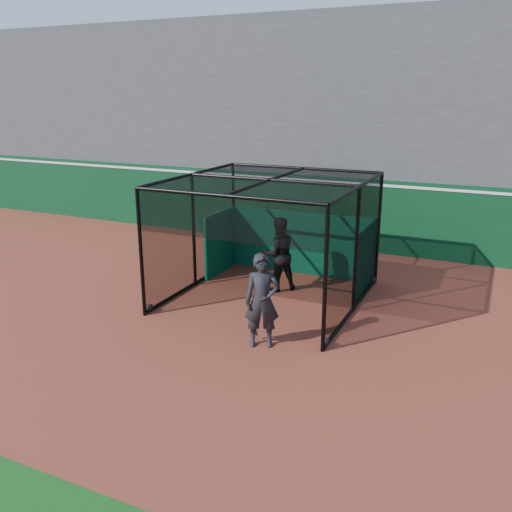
% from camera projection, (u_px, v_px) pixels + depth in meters
% --- Properties ---
extents(ground, '(120.00, 120.00, 0.00)m').
position_uv_depth(ground, '(177.00, 330.00, 12.59)').
color(ground, brown).
rests_on(ground, ground).
extents(outfield_wall, '(50.00, 0.50, 2.50)m').
position_uv_depth(outfield_wall, '(304.00, 208.00, 19.59)').
color(outfield_wall, '#0A391C').
rests_on(outfield_wall, ground).
extents(grandstand, '(50.00, 7.85, 8.95)m').
position_uv_depth(grandstand, '(339.00, 114.00, 21.94)').
color(grandstand, '#4C4C4F').
rests_on(grandstand, ground).
extents(batting_cage, '(4.71, 4.94, 3.18)m').
position_uv_depth(batting_cage, '(270.00, 241.00, 14.18)').
color(batting_cage, black).
rests_on(batting_cage, ground).
extents(batter, '(1.27, 1.25, 2.07)m').
position_uv_depth(batter, '(278.00, 254.00, 14.93)').
color(batter, black).
rests_on(batter, ground).
extents(on_deck_player, '(0.90, 0.77, 2.08)m').
position_uv_depth(on_deck_player, '(262.00, 301.00, 11.56)').
color(on_deck_player, black).
rests_on(on_deck_player, ground).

